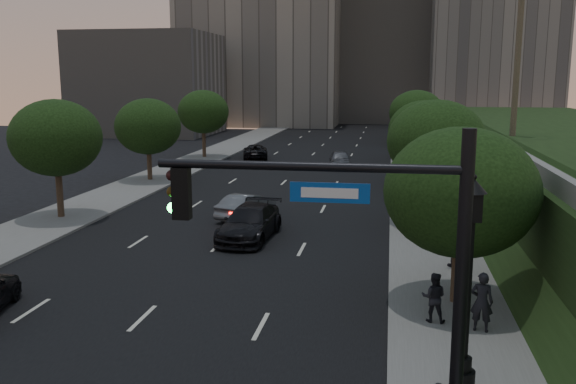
% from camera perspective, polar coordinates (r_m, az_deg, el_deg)
% --- Properties ---
extents(road_surface, '(16.00, 140.00, 0.02)m').
position_cam_1_polar(road_surface, '(44.33, -0.85, 0.46)').
color(road_surface, black).
rests_on(road_surface, ground).
extents(sidewalk_right, '(4.50, 140.00, 0.15)m').
position_cam_1_polar(sidewalk_right, '(43.67, 12.50, 0.14)').
color(sidewalk_right, slate).
rests_on(sidewalk_right, ground).
extents(sidewalk_left, '(4.50, 140.00, 0.15)m').
position_cam_1_polar(sidewalk_left, '(47.23, -13.17, 0.88)').
color(sidewalk_left, slate).
rests_on(sidewalk_left, ground).
extents(parapet_wall, '(0.35, 90.00, 0.70)m').
position_cam_1_polar(parapet_wall, '(41.45, 17.38, 5.32)').
color(parapet_wall, slate).
rests_on(parapet_wall, embankment).
extents(office_block_left, '(26.00, 20.00, 32.00)m').
position_cam_1_polar(office_block_left, '(107.49, -2.30, 14.95)').
color(office_block_left, gray).
rests_on(office_block_left, ground).
extents(office_block_mid, '(22.00, 18.00, 26.00)m').
position_cam_1_polar(office_block_mid, '(115.05, 8.84, 13.05)').
color(office_block_mid, gray).
rests_on(office_block_mid, ground).
extents(office_block_right, '(20.00, 22.00, 36.00)m').
position_cam_1_polar(office_block_right, '(110.57, 18.58, 15.35)').
color(office_block_right, gray).
rests_on(office_block_right, ground).
extents(office_block_filler, '(18.00, 16.00, 14.00)m').
position_cam_1_polar(office_block_filler, '(89.58, -12.86, 9.81)').
color(office_block_filler, gray).
rests_on(office_block_filler, ground).
extents(tree_right_a, '(5.20, 5.20, 6.24)m').
position_cam_1_polar(tree_right_a, '(21.39, 15.86, -0.01)').
color(tree_right_a, '#38281C').
rests_on(tree_right_a, ground).
extents(tree_right_b, '(5.20, 5.20, 6.74)m').
position_cam_1_polar(tree_right_b, '(33.17, 13.72, 4.59)').
color(tree_right_b, '#38281C').
rests_on(tree_right_b, ground).
extents(tree_right_c, '(5.20, 5.20, 6.24)m').
position_cam_1_polar(tree_right_c, '(46.14, 12.58, 5.63)').
color(tree_right_c, '#38281C').
rests_on(tree_right_c, ground).
extents(tree_right_d, '(5.20, 5.20, 6.74)m').
position_cam_1_polar(tree_right_d, '(60.06, 11.94, 7.22)').
color(tree_right_d, '#38281C').
rests_on(tree_right_d, ground).
extents(tree_right_e, '(5.20, 5.20, 6.24)m').
position_cam_1_polar(tree_right_e, '(75.05, 11.48, 7.49)').
color(tree_right_e, '#38281C').
rests_on(tree_right_e, ground).
extents(tree_left_b, '(5.00, 5.00, 6.71)m').
position_cam_1_polar(tree_left_b, '(36.02, -20.90, 4.75)').
color(tree_left_b, '#38281C').
rests_on(tree_left_b, ground).
extents(tree_left_c, '(5.00, 5.00, 6.34)m').
position_cam_1_polar(tree_left_c, '(47.67, -12.98, 5.99)').
color(tree_left_c, '#38281C').
rests_on(tree_left_c, ground).
extents(tree_left_d, '(5.00, 5.00, 6.71)m').
position_cam_1_polar(tree_left_d, '(60.79, -7.94, 7.44)').
color(tree_left_d, '#38281C').
rests_on(tree_left_d, ground).
extents(traffic_signal_mast, '(5.68, 0.56, 7.00)m').
position_cam_1_polar(traffic_signal_mast, '(11.19, 10.07, -11.29)').
color(traffic_signal_mast, black).
rests_on(traffic_signal_mast, ground).
extents(street_lamp, '(0.64, 0.64, 5.62)m').
position_cam_1_polar(street_lamp, '(15.54, 16.43, -9.31)').
color(street_lamp, black).
rests_on(street_lamp, ground).
extents(sedan_mid_left, '(2.84, 4.56, 1.42)m').
position_cam_1_polar(sedan_mid_left, '(34.48, -3.91, -1.32)').
color(sedan_mid_left, '#5B5E62').
rests_on(sedan_mid_left, ground).
extents(sedan_far_left, '(3.37, 5.40, 1.39)m').
position_cam_1_polar(sedan_far_left, '(60.46, -3.08, 3.82)').
color(sedan_far_left, black).
rests_on(sedan_far_left, ground).
extents(sedan_near_right, '(2.59, 5.71, 1.62)m').
position_cam_1_polar(sedan_near_right, '(30.07, -3.59, -2.89)').
color(sedan_near_right, black).
rests_on(sedan_near_right, ground).
extents(sedan_far_right, '(2.34, 4.75, 1.56)m').
position_cam_1_polar(sedan_far_right, '(53.97, 4.89, 3.07)').
color(sedan_far_right, '#4C4E54').
rests_on(sedan_far_right, ground).
extents(pedestrian_a, '(0.76, 0.58, 1.88)m').
position_cam_1_polar(pedestrian_a, '(19.81, 17.67, -9.76)').
color(pedestrian_a, black).
rests_on(pedestrian_a, sidewalk_right).
extents(pedestrian_b, '(0.85, 0.69, 1.62)m').
position_cam_1_polar(pedestrian_b, '(20.19, 13.48, -9.56)').
color(pedestrian_b, black).
rests_on(pedestrian_b, sidewalk_right).
extents(pedestrian_c, '(1.08, 0.91, 1.73)m').
position_cam_1_polar(pedestrian_c, '(26.05, 15.34, -4.92)').
color(pedestrian_c, black).
rests_on(pedestrian_c, sidewalk_right).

